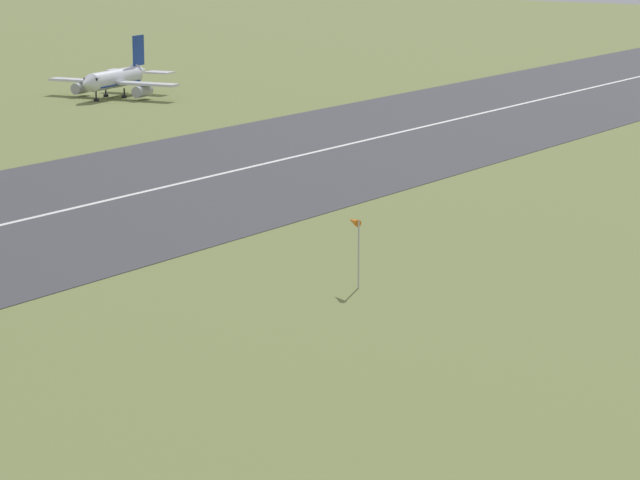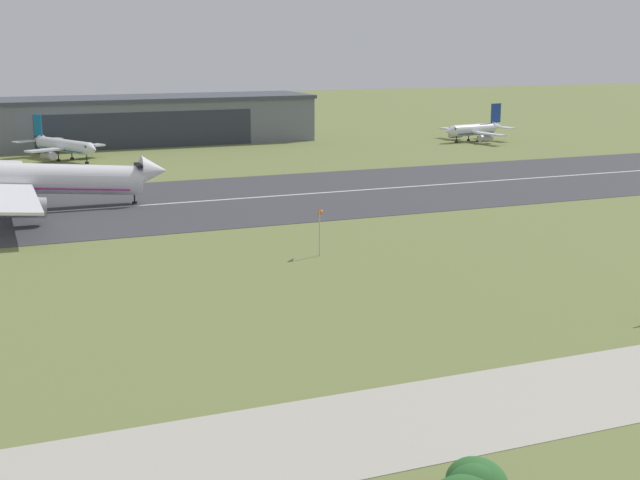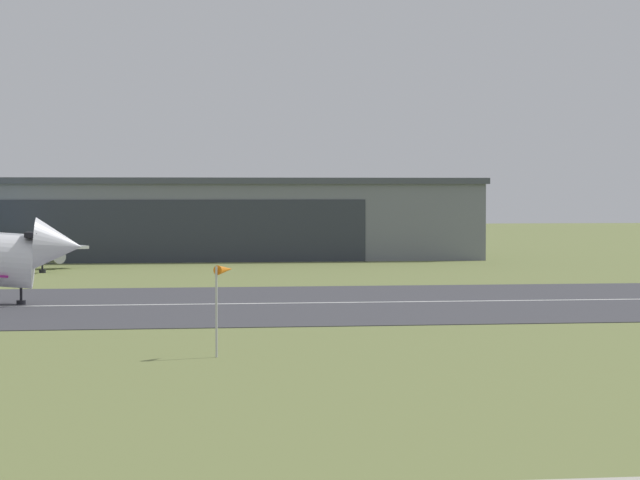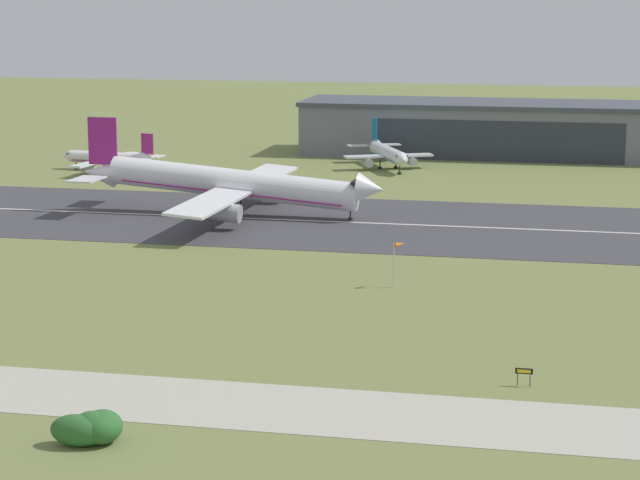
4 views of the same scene
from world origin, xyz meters
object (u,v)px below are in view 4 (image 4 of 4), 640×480
airplane_landing (231,184)px  runway_sign (524,373)px  shrub_clump (91,428)px  airplane_parked_centre (108,158)px  windsock_pole (399,247)px  airplane_parked_east (388,154)px

airplane_landing → runway_sign: bearing=-57.5°
shrub_clump → runway_sign: size_ratio=3.24×
airplane_landing → airplane_parked_centre: size_ratio=2.27×
windsock_pole → runway_sign: bearing=-65.0°
airplane_parked_east → shrub_clump: bearing=-89.4°
airplane_parked_east → shrub_clump: size_ratio=4.44×
shrub_clump → airplane_parked_centre: bearing=111.1°
airplane_parked_centre → airplane_landing: bearing=-48.6°
windsock_pole → runway_sign: (17.54, -37.60, -3.70)m
windsock_pole → runway_sign: size_ratio=3.24×
airplane_landing → runway_sign: size_ratio=30.93×
airplane_parked_centre → shrub_clump: bearing=-68.9°
airplane_parked_east → runway_sign: (35.56, -141.95, -1.84)m
shrub_clump → windsock_pole: size_ratio=1.00×
airplane_parked_centre → runway_sign: (91.48, -126.55, -1.28)m
windsock_pole → airplane_parked_east: bearing=99.8°
shrub_clump → windsock_pole: 62.79m
runway_sign → shrub_clump: bearing=-145.9°
shrub_clump → windsock_pole: bearing=74.9°
airplane_landing → runway_sign: 97.21m
shrub_clump → runway_sign: bearing=34.1°
airplane_parked_centre → shrub_clump: airplane_parked_centre is taller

